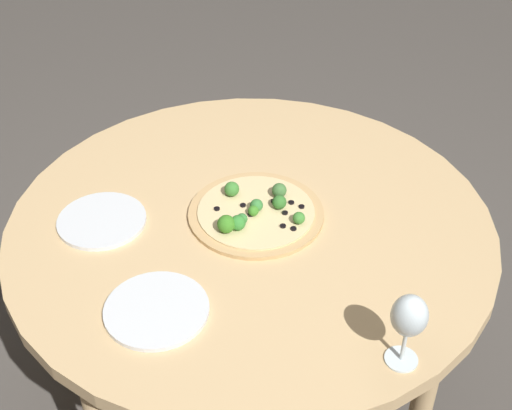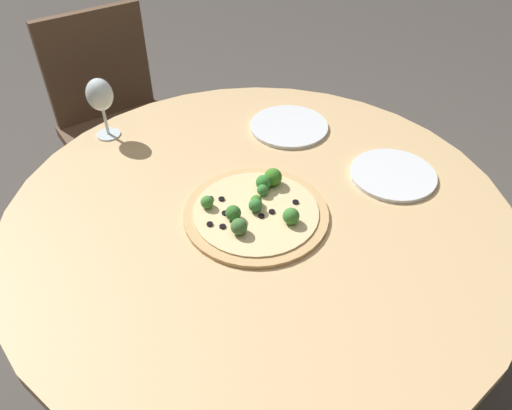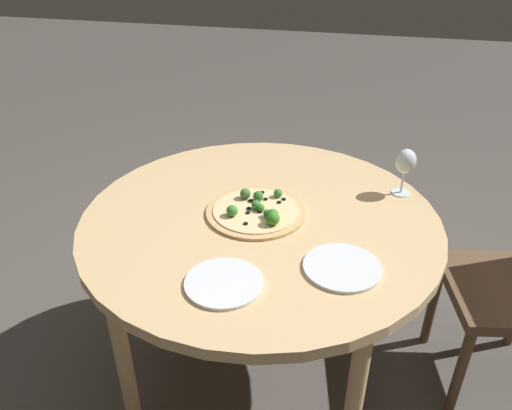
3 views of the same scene
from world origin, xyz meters
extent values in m
plane|color=#4C4742|center=(0.00, 0.00, 0.00)|extent=(12.00, 12.00, 0.00)
cylinder|color=tan|center=(0.00, 0.00, 0.68)|extent=(1.14, 1.14, 0.04)
cylinder|color=tan|center=(-0.35, -0.35, 0.33)|extent=(0.05, 0.05, 0.67)
cylinder|color=tan|center=(-0.35, 0.35, 0.33)|extent=(0.05, 0.05, 0.67)
cylinder|color=tan|center=(0.35, 0.35, 0.33)|extent=(0.05, 0.05, 0.67)
cube|color=brown|center=(-0.83, -0.16, 0.42)|extent=(0.47, 0.47, 0.04)
cube|color=brown|center=(-1.01, -0.20, 0.64)|extent=(0.10, 0.38, 0.39)
cylinder|color=brown|center=(-0.63, -0.30, 0.20)|extent=(0.04, 0.04, 0.40)
cylinder|color=brown|center=(-0.70, 0.04, 0.20)|extent=(0.04, 0.04, 0.40)
cylinder|color=brown|center=(-0.97, -0.36, 0.20)|extent=(0.04, 0.04, 0.40)
cylinder|color=brown|center=(-1.03, -0.03, 0.20)|extent=(0.04, 0.04, 0.40)
cylinder|color=tan|center=(0.02, -0.01, 0.71)|extent=(0.32, 0.32, 0.01)
cylinder|color=beige|center=(0.02, -0.01, 0.71)|extent=(0.28, 0.28, 0.00)
sphere|color=#348030|center=(-0.05, 0.03, 0.73)|extent=(0.04, 0.04, 0.04)
sphere|color=#3B7E25|center=(0.00, -0.01, 0.73)|extent=(0.03, 0.03, 0.03)
sphere|color=#3F6E37|center=(0.07, -0.07, 0.73)|extent=(0.04, 0.04, 0.04)
sphere|color=#326E2A|center=(0.02, -0.07, 0.73)|extent=(0.03, 0.03, 0.03)
sphere|color=#3C7E31|center=(0.08, 0.04, 0.73)|extent=(0.04, 0.04, 0.04)
sphere|color=#3D8032|center=(-0.04, -0.11, 0.73)|extent=(0.03, 0.03, 0.03)
sphere|color=#377B38|center=(0.02, -0.02, 0.73)|extent=(0.03, 0.03, 0.03)
sphere|color=#387B22|center=(-0.05, 0.06, 0.74)|extent=(0.04, 0.04, 0.04)
sphere|color=#357836|center=(-0.03, 0.02, 0.73)|extent=(0.03, 0.03, 0.03)
cylinder|color=black|center=(0.05, -0.06, 0.72)|extent=(0.01, 0.01, 0.00)
cylinder|color=black|center=(-0.06, -0.09, 0.72)|extent=(0.01, 0.01, 0.00)
cylinder|color=black|center=(0.02, -0.12, 0.72)|extent=(0.01, 0.01, 0.00)
cylinder|color=black|center=(0.04, 0.02, 0.72)|extent=(0.01, 0.01, 0.00)
cylinder|color=black|center=(0.00, -0.08, 0.72)|extent=(0.01, 0.01, 0.00)
cylinder|color=black|center=(0.03, 0.08, 0.72)|extent=(0.01, 0.01, 0.00)
cylinder|color=black|center=(0.04, -0.01, 0.72)|extent=(0.01, 0.01, 0.00)
cylinder|color=black|center=(-0.05, -0.07, 0.72)|extent=(0.01, 0.01, 0.00)
cylinder|color=black|center=(0.04, -0.10, 0.72)|extent=(0.01, 0.01, 0.00)
cylinder|color=black|center=(0.00, 0.00, 0.72)|extent=(0.01, 0.01, 0.00)
cylinder|color=silver|center=(-0.44, -0.25, 0.70)|extent=(0.06, 0.06, 0.00)
cylinder|color=silver|center=(-0.44, -0.25, 0.74)|extent=(0.01, 0.01, 0.07)
ellipsoid|color=silver|center=(-0.44, -0.25, 0.82)|extent=(0.07, 0.07, 0.08)
cylinder|color=silver|center=(0.02, 0.35, 0.71)|extent=(0.21, 0.21, 0.01)
cylinder|color=silver|center=(-0.28, 0.21, 0.71)|extent=(0.21, 0.21, 0.01)
camera|label=1|loc=(-1.28, 0.09, 1.76)|focal=50.00mm
camera|label=2|loc=(0.77, -0.34, 1.44)|focal=35.00mm
camera|label=3|loc=(-0.29, 1.30, 1.55)|focal=35.00mm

